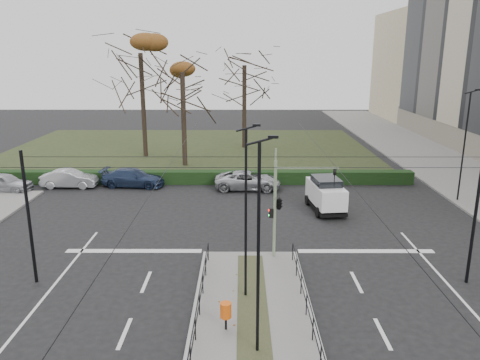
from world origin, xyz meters
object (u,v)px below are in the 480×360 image
object	(u,v)px
traffic_light	(281,202)
bare_tree_center	(244,71)
streetlamp_median_far	(246,212)
rust_tree	(140,53)
parked_car_third	(133,178)
parked_car_fourth	(248,180)
white_van	(326,193)
litter_bin	(226,311)
parked_car_first	(4,182)
bare_tree_near	(182,79)
parked_car_second	(70,179)
streetlamp_median_near	(259,248)
streetlamp_sidewalk	(464,145)

from	to	relation	value
traffic_light	bare_tree_center	xyz separation A→B (m)	(-1.57, 28.53, 5.16)
streetlamp_median_far	rust_tree	size ratio (longest dim) A/B	0.55
traffic_light	parked_car_third	world-z (taller)	traffic_light
streetlamp_median_far	rust_tree	world-z (taller)	rust_tree
parked_car_third	traffic_light	bearing A→B (deg)	-136.17
parked_car_fourth	white_van	size ratio (longest dim) A/B	1.18
parked_car_third	parked_car_fourth	xyz separation A→B (m)	(8.82, -0.79, -0.01)
streetlamp_median_far	parked_car_third	bearing A→B (deg)	116.38
litter_bin	parked_car_first	world-z (taller)	parked_car_first
parked_car_third	bare_tree_near	xyz separation A→B (m)	(3.19, 6.85, 7.06)
parked_car_third	parked_car_fourth	size ratio (longest dim) A/B	0.97
traffic_light	litter_bin	distance (m)	7.20
white_van	bare_tree_near	bearing A→B (deg)	130.06
parked_car_third	white_van	size ratio (longest dim) A/B	1.14
parked_car_first	bare_tree_near	size ratio (longest dim) A/B	0.38
rust_tree	bare_tree_center	distance (m)	10.95
streetlamp_median_far	litter_bin	bearing A→B (deg)	-106.80
traffic_light	parked_car_second	world-z (taller)	traffic_light
rust_tree	parked_car_second	bearing A→B (deg)	-107.89
traffic_light	parked_car_third	size ratio (longest dim) A/B	1.02
streetlamp_median_far	parked_car_second	distance (m)	21.68
parked_car_first	parked_car_second	size ratio (longest dim) A/B	0.99
parked_car_first	parked_car_third	distance (m)	9.34
litter_bin	white_van	xyz separation A→B (m)	(6.02, 13.91, 0.26)
parked_car_third	bare_tree_center	world-z (taller)	bare_tree_center
rust_tree	parked_car_fourth	bearing A→B (deg)	-49.31
parked_car_fourth	bare_tree_near	distance (m)	11.83
litter_bin	parked_car_second	distance (m)	23.05
streetlamp_median_near	bare_tree_center	size ratio (longest dim) A/B	0.64
parked_car_third	bare_tree_near	size ratio (longest dim) A/B	0.44
streetlamp_median_far	bare_tree_near	xyz separation A→B (m)	(-5.32, 24.00, 3.98)
parked_car_fourth	rust_tree	world-z (taller)	rust_tree
parked_car_first	bare_tree_center	size ratio (longest dim) A/B	0.36
parked_car_fourth	bare_tree_near	world-z (taller)	bare_tree_near
streetlamp_sidewalk	parked_car_fourth	bearing A→B (deg)	168.12
parked_car_second	parked_car_third	world-z (taller)	parked_car_third
traffic_light	streetlamp_median_near	world-z (taller)	streetlamp_median_near
streetlamp_median_far	streetlamp_sidewalk	xyz separation A→B (m)	(14.77, 13.31, 0.19)
parked_car_fourth	streetlamp_median_near	bearing A→B (deg)	-177.72
traffic_light	bare_tree_center	size ratio (longest dim) A/B	0.42
white_van	rust_tree	xyz separation A→B (m)	(-14.96, 16.58, 8.81)
streetlamp_median_far	bare_tree_center	world-z (taller)	bare_tree_center
litter_bin	bare_tree_center	distance (m)	35.71
litter_bin	rust_tree	distance (m)	33.04
parked_car_second	parked_car_fourth	bearing A→B (deg)	-91.73
parked_car_third	litter_bin	bearing A→B (deg)	-152.36
streetlamp_median_near	parked_car_fourth	xyz separation A→B (m)	(-0.05, 20.12, -3.19)
streetlamp_median_near	streetlamp_sidewalk	world-z (taller)	streetlamp_sidewalk
streetlamp_median_near	white_van	xyz separation A→B (m)	(4.91, 15.17, -2.72)
streetlamp_sidewalk	parked_car_third	bearing A→B (deg)	170.65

